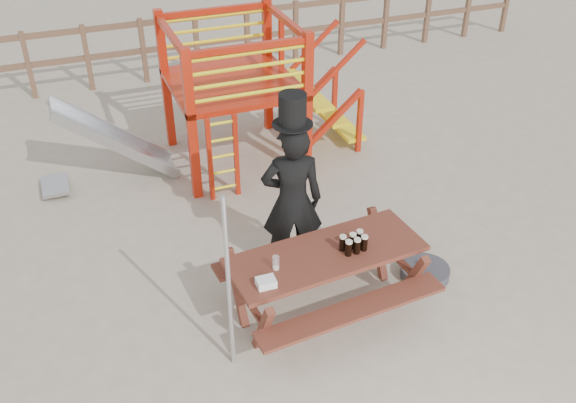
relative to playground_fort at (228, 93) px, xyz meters
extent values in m
plane|color=tan|center=(-0.12, -3.58, -1.07)|extent=(60.00, 60.00, 0.00)
cube|color=brown|center=(-0.12, 3.42, 0.03)|extent=(15.00, 0.06, 0.10)
cube|color=brown|center=(-0.12, 3.42, -0.47)|extent=(15.00, 0.06, 0.10)
cube|color=brown|center=(-2.62, 3.42, -0.47)|extent=(0.09, 0.09, 1.20)
cube|color=brown|center=(-1.62, 3.42, -0.47)|extent=(0.09, 0.09, 1.20)
cube|color=brown|center=(-0.62, 3.42, -0.47)|extent=(0.09, 0.09, 1.20)
cube|color=brown|center=(0.38, 3.42, -0.47)|extent=(0.09, 0.09, 1.20)
cube|color=brown|center=(1.38, 3.42, -0.47)|extent=(0.09, 0.09, 1.20)
cube|color=brown|center=(2.38, 3.42, -0.47)|extent=(0.09, 0.09, 1.20)
cube|color=brown|center=(3.38, 3.42, -0.47)|extent=(0.09, 0.09, 1.20)
cube|color=brown|center=(4.38, 3.42, -0.47)|extent=(0.09, 0.09, 1.20)
cube|color=brown|center=(5.38, 3.42, -0.47)|extent=(0.09, 0.09, 1.20)
cube|color=brown|center=(6.38, 3.42, -0.47)|extent=(0.09, 0.09, 1.20)
cube|color=brown|center=(7.38, 3.42, -0.47)|extent=(0.09, 0.09, 1.20)
cube|color=#B01F0B|center=(-0.72, -0.78, -0.02)|extent=(0.12, 0.12, 2.10)
cube|color=#B01F0B|center=(0.88, -0.78, -0.02)|extent=(0.12, 0.12, 2.10)
cube|color=#B01F0B|center=(-0.72, 0.82, -0.02)|extent=(0.12, 0.12, 2.10)
cube|color=#B01F0B|center=(0.88, 0.82, -0.02)|extent=(0.12, 0.12, 2.10)
cube|color=#B01F0B|center=(0.08, 0.02, 0.13)|extent=(1.72, 1.72, 0.08)
cube|color=#B01F0B|center=(0.08, -0.78, 0.93)|extent=(1.60, 0.08, 0.08)
cube|color=#B01F0B|center=(0.08, 0.82, 0.93)|extent=(1.60, 0.08, 0.08)
cube|color=#B01F0B|center=(-0.72, 0.02, 0.93)|extent=(0.08, 1.60, 0.08)
cube|color=#B01F0B|center=(0.88, 0.02, 0.93)|extent=(0.08, 1.60, 0.08)
cylinder|color=yellow|center=(0.08, -0.78, 0.31)|extent=(1.50, 0.05, 0.05)
cylinder|color=yellow|center=(0.08, 0.82, 0.31)|extent=(1.50, 0.05, 0.05)
cylinder|color=yellow|center=(0.08, -0.78, 0.49)|extent=(1.50, 0.05, 0.05)
cylinder|color=yellow|center=(0.08, 0.82, 0.49)|extent=(1.50, 0.05, 0.05)
cylinder|color=yellow|center=(0.08, -0.78, 0.67)|extent=(1.50, 0.05, 0.05)
cylinder|color=yellow|center=(0.08, 0.82, 0.67)|extent=(1.50, 0.05, 0.05)
cylinder|color=yellow|center=(0.08, -0.78, 0.85)|extent=(1.50, 0.05, 0.05)
cylinder|color=yellow|center=(0.08, 0.82, 0.85)|extent=(1.50, 0.05, 0.05)
cube|color=#B01F0B|center=(-0.55, -0.93, -0.47)|extent=(0.06, 0.06, 1.20)
cube|color=#B01F0B|center=(-0.19, -0.93, -0.47)|extent=(0.06, 0.06, 1.20)
cylinder|color=yellow|center=(-0.37, -0.93, -0.92)|extent=(0.36, 0.04, 0.04)
cylinder|color=yellow|center=(-0.37, -0.93, -0.68)|extent=(0.36, 0.04, 0.04)
cylinder|color=yellow|center=(-0.37, -0.93, -0.44)|extent=(0.36, 0.04, 0.04)
cylinder|color=yellow|center=(-0.37, -0.93, -0.20)|extent=(0.36, 0.04, 0.04)
cylinder|color=yellow|center=(-0.37, -0.93, 0.04)|extent=(0.36, 0.04, 0.04)
cube|color=yellow|center=(1.03, 0.02, 0.01)|extent=(0.30, 0.90, 0.06)
cube|color=yellow|center=(1.31, 0.02, -0.29)|extent=(0.30, 0.90, 0.06)
cube|color=yellow|center=(1.59, 0.02, -0.59)|extent=(0.30, 0.90, 0.06)
cube|color=yellow|center=(1.87, 0.02, -0.89)|extent=(0.30, 0.90, 0.06)
cube|color=#B01F0B|center=(1.43, -0.43, -0.47)|extent=(0.95, 0.08, 0.86)
cube|color=#B01F0B|center=(1.43, 0.47, -0.47)|extent=(0.95, 0.08, 0.86)
cube|color=#B1B3B8|center=(-1.62, 0.02, -0.45)|extent=(1.53, 0.55, 1.21)
cube|color=#B1B3B8|center=(-1.62, -0.25, -0.41)|extent=(1.58, 0.04, 1.28)
cube|color=#B1B3B8|center=(-1.62, 0.29, -0.41)|extent=(1.58, 0.04, 1.28)
cube|color=#B1B3B8|center=(-2.52, 0.02, -0.97)|extent=(0.35, 0.55, 0.05)
cube|color=maroon|center=(-0.02, -3.47, -0.32)|extent=(2.07, 0.92, 0.05)
cube|color=maroon|center=(0.02, -4.02, -0.62)|extent=(2.03, 0.45, 0.04)
cube|color=maroon|center=(-0.07, -2.92, -0.62)|extent=(2.03, 0.45, 0.04)
cube|color=maroon|center=(-0.88, -3.54, -0.71)|extent=(0.18, 1.21, 0.73)
cube|color=maroon|center=(0.83, -3.40, -0.71)|extent=(0.18, 1.21, 0.73)
imported|color=black|center=(-0.09, -2.68, -0.14)|extent=(0.77, 0.60, 1.86)
cube|color=#0D8F2A|center=(-0.05, -2.54, 0.08)|extent=(0.08, 0.04, 0.43)
cylinder|color=black|center=(-0.09, -2.68, 0.79)|extent=(0.42, 0.42, 0.01)
cylinder|color=black|center=(-0.09, -2.68, 0.96)|extent=(0.28, 0.28, 0.32)
cube|color=white|center=(-0.05, -2.55, 1.07)|extent=(0.14, 0.04, 0.04)
cylinder|color=#B2B2B7|center=(-1.14, -3.83, -0.10)|extent=(0.04, 0.04, 1.94)
cylinder|color=#39393E|center=(1.27, -3.38, -1.01)|extent=(0.56, 0.56, 0.13)
cylinder|color=#39393E|center=(1.27, -3.38, -0.89)|extent=(0.06, 0.06, 0.11)
cube|color=white|center=(-0.76, -3.73, -0.25)|extent=(0.18, 0.14, 0.08)
cylinder|color=black|center=(0.16, -3.58, -0.22)|extent=(0.07, 0.07, 0.15)
cylinder|color=beige|center=(0.16, -3.58, -0.13)|extent=(0.07, 0.07, 0.02)
cylinder|color=black|center=(0.26, -3.58, -0.22)|extent=(0.07, 0.07, 0.15)
cylinder|color=beige|center=(0.26, -3.58, -0.13)|extent=(0.07, 0.07, 0.02)
cylinder|color=black|center=(0.35, -3.57, -0.22)|extent=(0.07, 0.07, 0.15)
cylinder|color=beige|center=(0.35, -3.57, -0.13)|extent=(0.07, 0.07, 0.02)
cylinder|color=black|center=(0.15, -3.49, -0.22)|extent=(0.07, 0.07, 0.15)
cylinder|color=beige|center=(0.15, -3.49, -0.13)|extent=(0.07, 0.07, 0.02)
cylinder|color=black|center=(0.25, -3.49, -0.22)|extent=(0.07, 0.07, 0.15)
cylinder|color=beige|center=(0.25, -3.49, -0.13)|extent=(0.07, 0.07, 0.02)
cylinder|color=black|center=(0.34, -3.47, -0.22)|extent=(0.07, 0.07, 0.15)
cylinder|color=beige|center=(0.34, -3.47, -0.13)|extent=(0.07, 0.07, 0.02)
cylinder|color=silver|center=(-0.59, -3.53, -0.22)|extent=(0.07, 0.07, 0.15)
cylinder|color=beige|center=(-0.59, -3.53, -0.28)|extent=(0.06, 0.06, 0.02)
camera|label=1|loc=(-2.22, -8.09, 3.70)|focal=40.00mm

